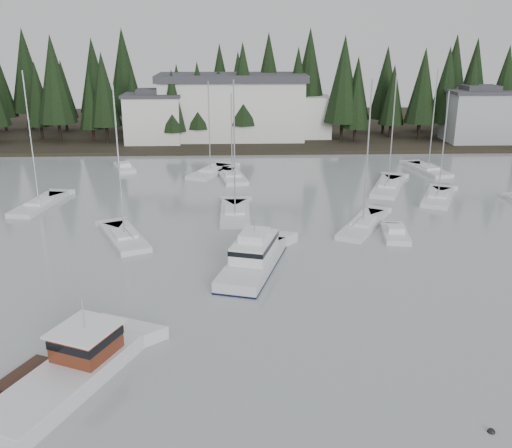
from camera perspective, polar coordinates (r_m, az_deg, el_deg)
The scene contains 19 objects.
far_shore_land at distance 115.14m, azimuth 0.18°, elevation 9.62°, with size 240.00×54.00×1.00m, color black.
conifer_treeline at distance 104.30m, azimuth 0.42°, elevation 8.68°, with size 200.00×22.00×20.00m, color black, non-canonical shape.
house_west at distance 97.51m, azimuth -10.20°, elevation 10.47°, with size 9.54×7.42×8.75m.
house_east_a at distance 103.75m, azimuth 21.26°, elevation 10.14°, with size 10.60×8.48×9.25m.
harbor_inn at distance 99.74m, azimuth -1.21°, elevation 11.58°, with size 29.50×11.50×10.90m.
lobster_boat_brown at distance 33.16m, azimuth -18.24°, elevation -14.05°, with size 7.54×10.65×5.02m.
cabin_cruiser_center at distance 45.68m, azimuth -0.27°, elevation -3.60°, with size 6.25×11.24×4.61m.
sailboat_0 at distance 58.92m, azimuth -2.10°, elevation 0.93°, with size 2.99×8.85×14.23m.
sailboat_1 at distance 76.94m, azimuth -4.58°, elevation 5.09°, with size 6.27×9.18×12.59m.
sailboat_3 at distance 67.77m, azimuth 17.72°, elevation 2.40°, with size 6.09×8.69×12.61m.
sailboat_4 at distance 81.39m, azimuth 16.83°, elevation 5.12°, with size 4.35×8.93×14.19m.
sailboat_5 at distance 56.37m, azimuth 10.65°, elevation -0.21°, with size 6.82×9.72×14.55m.
sailboat_6 at distance 66.28m, azimuth -20.86°, elevation 1.72°, with size 4.22×9.22×14.89m.
sailboat_11 at distance 53.34m, azimuth -13.00°, elevation -1.46°, with size 5.97×8.82×14.38m.
sailboat_12 at distance 74.15m, azimuth -2.39°, elevation 4.62°, with size 4.23×8.52×11.38m.
sailboat_13 at distance 71.05m, azimuth 13.06°, elevation 3.53°, with size 6.55×10.68×13.90m.
runabout_1 at distance 54.36m, azimuth 13.76°, elevation -1.09°, with size 2.89×5.46×1.42m.
runabout_3 at distance 80.99m, azimuth -13.00°, elevation 5.41°, with size 3.97×5.99×1.42m.
mooring_buoy_dark at distance 30.80m, azimuth 22.45°, elevation -18.67°, with size 0.38×0.38×0.38m, color black.
Camera 1 is at (-4.45, -16.65, 17.94)m, focal length 40.00 mm.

